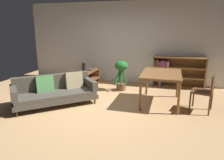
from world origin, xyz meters
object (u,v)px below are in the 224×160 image
Objects in this scene: media_console at (87,80)px; dining_table at (161,76)px; potted_floor_plant at (121,72)px; bookshelf at (175,72)px; fabric_couch at (55,91)px; desk_speaker at (85,68)px; dining_chair_near at (206,90)px; open_laptop at (88,69)px.

media_console is 0.90× the size of dining_table.
potted_floor_plant is 0.56× the size of bookshelf.
fabric_couch is 6.60× the size of desk_speaker.
bookshelf reaches higher than dining_chair_near.
dining_chair_near is (3.27, -1.06, 0.23)m from media_console.
fabric_couch reaches higher than open_laptop.
media_console is at bearing -79.28° from open_laptop.
dining_table is 0.83× the size of bookshelf.
desk_speaker is 1.09m from potted_floor_plant.
desk_speaker is 2.31m from dining_table.
media_console is 2.79m from bookshelf.
potted_floor_plant is 0.67× the size of dining_table.
desk_speaker is (0.07, -0.46, 0.13)m from open_laptop.
dining_chair_near is at bearing 8.10° from fabric_couch.
fabric_couch is 1.24× the size of bookshelf.
dining_table reaches higher than open_laptop.
media_console is 4.01× the size of desk_speaker.
open_laptop is at bearing 156.95° from dining_table.
bookshelf reaches higher than fabric_couch.
bookshelf is (2.66, 0.72, -0.07)m from open_laptop.
desk_speaker is at bearing -81.94° from media_console.
potted_floor_plant is at bearing 145.62° from dining_table.
fabric_couch is at bearing -97.65° from media_console.
bookshelf is (1.54, 0.89, -0.08)m from potted_floor_plant.
open_laptop is 0.32× the size of dining_table.
potted_floor_plant is at bearing 15.79° from desk_speaker.
desk_speaker is 0.35× the size of dining_chair_near.
potted_floor_plant reaches higher than media_console.
bookshelf is at bearing 15.17° from open_laptop.
dining_table is (2.33, -0.99, 0.14)m from open_laptop.
desk_speaker is at bearing -164.21° from potted_floor_plant.
open_laptop is at bearing 100.72° from media_console.
desk_speaker is 0.23× the size of dining_table.
potted_floor_plant reaches higher than dining_chair_near.
desk_speaker is 3.34m from dining_chair_near.
open_laptop is at bearing 99.20° from desk_speaker.
fabric_couch is at bearing -100.80° from desk_speaker.
media_console is 2.78× the size of open_laptop.
dining_table is (2.50, 0.76, 0.36)m from fabric_couch.
desk_speaker is 0.34× the size of potted_floor_plant.
desk_speaker reaches higher than media_console.
desk_speaker is 2.85m from bookshelf.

